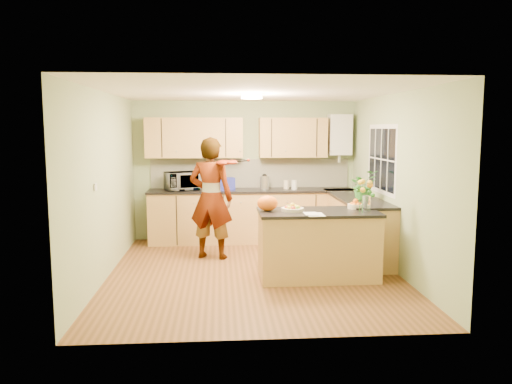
{
  "coord_description": "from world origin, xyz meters",
  "views": [
    {
      "loc": [
        -0.46,
        -6.8,
        2.01
      ],
      "look_at": [
        0.07,
        0.5,
        1.08
      ],
      "focal_mm": 35.0,
      "sensor_mm": 36.0,
      "label": 1
    }
  ],
  "objects": [
    {
      "name": "ceiling",
      "position": [
        0.0,
        0.0,
        2.5
      ],
      "size": [
        4.0,
        4.5,
        0.02
      ],
      "primitive_type": "cube",
      "color": "white",
      "rests_on": "wall_back"
    },
    {
      "name": "violin",
      "position": [
        -0.4,
        0.64,
        1.51
      ],
      "size": [
        0.63,
        0.55,
        0.16
      ],
      "primitive_type": null,
      "rotation": [
        0.17,
        0.0,
        -0.61
      ],
      "color": "#500F05",
      "rests_on": "violinist"
    },
    {
      "name": "blue_box",
      "position": [
        -0.34,
        1.91,
        1.05
      ],
      "size": [
        0.29,
        0.23,
        0.22
      ],
      "primitive_type": "cube",
      "rotation": [
        0.0,
        0.0,
        0.14
      ],
      "color": "navy",
      "rests_on": "back_counter"
    },
    {
      "name": "potted_plant",
      "position": [
        1.7,
        0.54,
        1.17
      ],
      "size": [
        0.51,
        0.47,
        0.45
      ],
      "primitive_type": "imported",
      "rotation": [
        0.0,
        0.0,
        0.37
      ],
      "color": "#307A28",
      "rests_on": "right_counter"
    },
    {
      "name": "peninsula_island",
      "position": [
        0.85,
        -0.29,
        0.46
      ],
      "size": [
        1.6,
        0.82,
        0.92
      ],
      "color": "#AD8045",
      "rests_on": "floor"
    },
    {
      "name": "violinist",
      "position": [
        -0.6,
        0.86,
        0.94
      ],
      "size": [
        0.79,
        0.64,
        1.89
      ],
      "primitive_type": "imported",
      "rotation": [
        0.0,
        0.0,
        2.83
      ],
      "color": "tan",
      "rests_on": "floor"
    },
    {
      "name": "flower_vase",
      "position": [
        1.45,
        -0.47,
        1.24
      ],
      "size": [
        0.27,
        0.27,
        0.49
      ],
      "rotation": [
        0.0,
        0.0,
        -0.08
      ],
      "color": "silver",
      "rests_on": "peninsula_island"
    },
    {
      "name": "orange_bag",
      "position": [
        0.17,
        -0.24,
        1.02
      ],
      "size": [
        0.34,
        0.31,
        0.21
      ],
      "primitive_type": "ellipsoid",
      "rotation": [
        0.0,
        0.0,
        -0.34
      ],
      "color": "orange",
      "rests_on": "peninsula_island"
    },
    {
      "name": "light_switch",
      "position": [
        -1.99,
        -0.6,
        1.3
      ],
      "size": [
        0.02,
        0.09,
        0.09
      ],
      "primitive_type": "cube",
      "color": "silver",
      "rests_on": "wall_left"
    },
    {
      "name": "splashback",
      "position": [
        0.1,
        2.23,
        1.2
      ],
      "size": [
        3.6,
        0.02,
        0.52
      ],
      "primitive_type": "cube",
      "color": "white",
      "rests_on": "back_counter"
    },
    {
      "name": "microwave",
      "position": [
        -1.11,
        1.94,
        1.1
      ],
      "size": [
        0.68,
        0.58,
        0.32
      ],
      "primitive_type": "imported",
      "rotation": [
        0.0,
        0.0,
        0.4
      ],
      "color": "silver",
      "rests_on": "back_counter"
    },
    {
      "name": "kettle",
      "position": [
        0.33,
        1.98,
        1.07
      ],
      "size": [
        0.17,
        0.17,
        0.32
      ],
      "rotation": [
        0.0,
        0.0,
        -0.01
      ],
      "color": "silver",
      "rests_on": "back_counter"
    },
    {
      "name": "right_counter",
      "position": [
        1.7,
        0.85,
        0.47
      ],
      "size": [
        0.62,
        2.24,
        0.94
      ],
      "color": "#AD8045",
      "rests_on": "floor"
    },
    {
      "name": "upper_cabinets",
      "position": [
        -0.18,
        2.08,
        1.85
      ],
      "size": [
        3.2,
        0.34,
        0.7
      ],
      "color": "#AD8045",
      "rests_on": "wall_back"
    },
    {
      "name": "ceiling_lamp",
      "position": [
        0.0,
        0.3,
        2.46
      ],
      "size": [
        0.3,
        0.3,
        0.07
      ],
      "color": "#FFEABF",
      "rests_on": "ceiling"
    },
    {
      "name": "wall_left",
      "position": [
        -2.0,
        0.0,
        1.25
      ],
      "size": [
        0.02,
        4.5,
        2.5
      ],
      "primitive_type": "cube",
      "color": "#99AC7B",
      "rests_on": "floor"
    },
    {
      "name": "floor",
      "position": [
        0.0,
        0.0,
        0.0
      ],
      "size": [
        4.5,
        4.5,
        0.0
      ],
      "primitive_type": "plane",
      "color": "brown",
      "rests_on": "ground"
    },
    {
      "name": "papers",
      "position": [
        0.75,
        -0.59,
        0.92
      ],
      "size": [
        0.21,
        0.29,
        0.01
      ],
      "primitive_type": "cube",
      "color": "white",
      "rests_on": "peninsula_island"
    },
    {
      "name": "fruit_dish",
      "position": [
        0.5,
        -0.29,
        0.96
      ],
      "size": [
        0.3,
        0.3,
        0.1
      ],
      "color": "beige",
      "rests_on": "peninsula_island"
    },
    {
      "name": "wall_front",
      "position": [
        0.0,
        -2.25,
        1.25
      ],
      "size": [
        4.0,
        0.02,
        2.5
      ],
      "primitive_type": "cube",
      "color": "#99AC7B",
      "rests_on": "floor"
    },
    {
      "name": "back_counter",
      "position": [
        0.1,
        1.95,
        0.47
      ],
      "size": [
        3.64,
        0.62,
        0.94
      ],
      "color": "#AD8045",
      "rests_on": "floor"
    },
    {
      "name": "window_right",
      "position": [
        1.99,
        0.6,
        1.55
      ],
      "size": [
        0.01,
        1.3,
        1.05
      ],
      "color": "silver",
      "rests_on": "wall_right"
    },
    {
      "name": "wall_back",
      "position": [
        0.0,
        2.25,
        1.25
      ],
      "size": [
        4.0,
        0.02,
        2.5
      ],
      "primitive_type": "cube",
      "color": "#99AC7B",
      "rests_on": "floor"
    },
    {
      "name": "orange_bowl",
      "position": [
        1.4,
        -0.14,
        0.97
      ],
      "size": [
        0.22,
        0.22,
        0.13
      ],
      "color": "beige",
      "rests_on": "peninsula_island"
    },
    {
      "name": "wall_right",
      "position": [
        2.0,
        0.0,
        1.25
      ],
      "size": [
        0.02,
        4.5,
        2.5
      ],
      "primitive_type": "cube",
      "color": "#99AC7B",
      "rests_on": "floor"
    },
    {
      "name": "jar_cream",
      "position": [
        0.73,
        1.99,
        1.02
      ],
      "size": [
        0.12,
        0.12,
        0.15
      ],
      "primitive_type": "cylinder",
      "rotation": [
        0.0,
        0.0,
        0.24
      ],
      "color": "beige",
      "rests_on": "back_counter"
    },
    {
      "name": "boiler",
      "position": [
        1.7,
        2.09,
        1.9
      ],
      "size": [
        0.4,
        0.3,
        0.86
      ],
      "color": "silver",
      "rests_on": "wall_back"
    },
    {
      "name": "jar_white",
      "position": [
        0.86,
        1.9,
        1.02
      ],
      "size": [
        0.13,
        0.13,
        0.16
      ],
      "primitive_type": "cylinder",
      "rotation": [
        0.0,
        0.0,
        0.38
      ],
      "color": "silver",
      "rests_on": "back_counter"
    }
  ]
}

